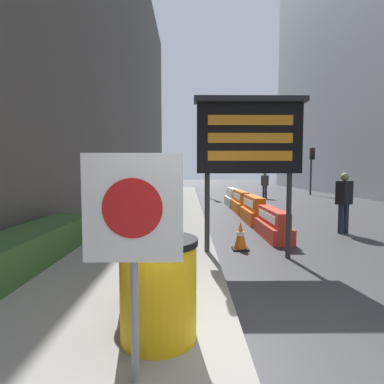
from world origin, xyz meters
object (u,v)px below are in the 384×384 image
jersey_barrier_orange_far (253,211)px  traffic_light_near_curb (207,153)px  warning_sign (133,223)px  jersey_barrier_orange_near (240,203)px  barrel_drum_foreground (158,288)px  traffic_cone_near (240,236)px  pedestrian_worker (265,183)px  barrel_drum_middle (151,261)px  message_board (249,139)px  jersey_barrier_red_striped (273,225)px  traffic_light_far_side (312,161)px  jersey_barrier_white (233,198)px  pedestrian_passerby (344,198)px

jersey_barrier_orange_far → traffic_light_near_curb: (-0.97, 9.88, 2.55)m
warning_sign → jersey_barrier_orange_near: size_ratio=0.81×
barrel_drum_foreground → warning_sign: size_ratio=0.56×
traffic_cone_near → pedestrian_worker: (3.69, 12.47, 0.70)m
barrel_drum_middle → jersey_barrier_orange_far: barrel_drum_middle is taller
pedestrian_worker → warning_sign: bearing=96.0°
traffic_light_near_curb → pedestrian_worker: traffic_light_near_curb is taller
jersey_barrier_orange_far → warning_sign: bearing=-108.2°
barrel_drum_foreground → message_board: (1.46, 3.07, 1.74)m
barrel_drum_foreground → jersey_barrier_orange_far: 7.64m
jersey_barrier_orange_near → traffic_cone_near: (-1.04, -6.07, -0.09)m
jersey_barrier_red_striped → pedestrian_worker: pedestrian_worker is taller
jersey_barrier_orange_far → jersey_barrier_orange_near: jersey_barrier_orange_near is taller
traffic_light_far_side → message_board: bearing=-116.1°
traffic_cone_near → jersey_barrier_white: bearing=82.9°
traffic_light_far_side → pedestrian_worker: size_ratio=2.00×
barrel_drum_middle → pedestrian_passerby: size_ratio=0.57×
jersey_barrier_white → traffic_light_near_curb: bearing=100.8°
barrel_drum_middle → barrel_drum_foreground: bearing=-78.2°
barrel_drum_foreground → jersey_barrier_orange_near: barrel_drum_foreground is taller
barrel_drum_foreground → barrel_drum_middle: bearing=101.8°
jersey_barrier_orange_near → pedestrian_worker: pedestrian_worker is taller
jersey_barrier_orange_near → jersey_barrier_white: jersey_barrier_orange_near is taller
warning_sign → pedestrian_passerby: 7.64m
jersey_barrier_white → pedestrian_worker: pedestrian_worker is taller
warning_sign → jersey_barrier_white: (2.58, 12.67, -0.96)m
jersey_barrier_red_striped → jersey_barrier_orange_near: (0.00, 4.89, 0.07)m
message_board → traffic_light_far_side: bearing=63.9°
barrel_drum_foreground → barrel_drum_middle: (-0.18, 0.85, 0.00)m
pedestrian_worker → pedestrian_passerby: 10.78m
traffic_light_far_side → pedestrian_passerby: 14.31m
message_board → traffic_light_near_curb: bearing=89.8°
jersey_barrier_red_striped → jersey_barrier_orange_near: jersey_barrier_orange_near is taller
pedestrian_worker → traffic_light_far_side: bearing=-123.2°
jersey_barrier_red_striped → traffic_light_near_curb: 12.52m
barrel_drum_middle → traffic_light_far_side: bearing=62.5°
pedestrian_passerby → barrel_drum_middle: bearing=10.2°
jersey_barrier_orange_far → jersey_barrier_red_striped: bearing=-90.0°
barrel_drum_middle → message_board: bearing=53.6°
pedestrian_worker → jersey_barrier_white: bearing=80.5°
jersey_barrier_orange_far → traffic_light_near_curb: 10.25m
jersey_barrier_white → traffic_light_near_curb: traffic_light_near_curb is taller
jersey_barrier_orange_far → jersey_barrier_white: bearing=90.0°
traffic_light_near_curb → barrel_drum_middle: bearing=-95.9°
barrel_drum_foreground → pedestrian_passerby: (4.58, 5.41, 0.38)m
barrel_drum_middle → pedestrian_worker: size_ratio=0.56×
warning_sign → pedestrian_passerby: warning_sign is taller
traffic_cone_near → pedestrian_worker: size_ratio=0.37×
warning_sign → jersey_barrier_white: size_ratio=0.81×
barrel_drum_middle → jersey_barrier_red_striped: barrel_drum_middle is taller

